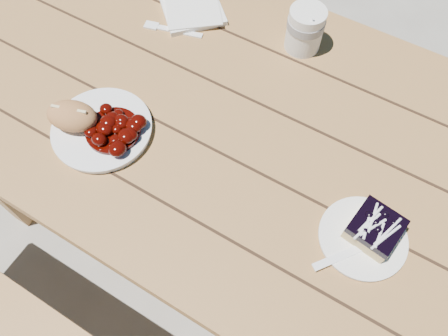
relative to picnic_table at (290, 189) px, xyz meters
The scene contains 11 objects.
ground 0.59m from the picnic_table, 90.00° to the left, with size 60.00×60.00×0.00m, color gray.
picnic_table is the anchor object (origin of this frame).
main_plate 0.47m from the picnic_table, 157.64° to the right, with size 0.22×0.22×0.02m, color white.
goulash_stew 0.45m from the picnic_table, 156.68° to the right, with size 0.12×0.12×0.04m, color #3A0502, non-canonical shape.
bread_roll 0.54m from the picnic_table, 157.92° to the right, with size 0.11×0.07×0.06m, color #B37845.
dessert_plate 0.27m from the picnic_table, 29.49° to the right, with size 0.17×0.17×0.01m, color white.
blueberry_cake 0.29m from the picnic_table, 24.74° to the right, with size 0.10×0.10×0.05m.
fork_dessert 0.29m from the picnic_table, 43.90° to the right, with size 0.03×0.16×0.01m, color white, non-canonical shape.
coffee_cup 0.39m from the picnic_table, 115.09° to the left, with size 0.09×0.09×0.11m, color white.
napkin_stack 0.53m from the picnic_table, 149.78° to the left, with size 0.15×0.15×0.01m, color white.
fork_table 0.49m from the picnic_table, 157.75° to the left, with size 0.03×0.16×0.01m, color white, non-canonical shape.
Camera 1 is at (0.10, -0.49, 1.56)m, focal length 35.00 mm.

